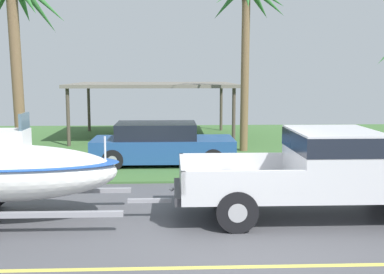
{
  "coord_description": "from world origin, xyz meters",
  "views": [
    {
      "loc": [
        -0.99,
        -9.04,
        3.01
      ],
      "look_at": [
        -0.52,
        2.02,
        1.53
      ],
      "focal_mm": 46.0,
      "sensor_mm": 36.0,
      "label": 1
    }
  ],
  "objects_px": {
    "carport_awning": "(153,86)",
    "palm_tree_mid": "(16,14)",
    "palm_tree_near_left": "(247,13)",
    "pickup_truck_towing": "(331,168)",
    "parked_sedan_near": "(162,145)"
  },
  "relations": [
    {
      "from": "palm_tree_mid",
      "to": "palm_tree_near_left",
      "type": "bearing_deg",
      "value": 21.64
    },
    {
      "from": "carport_awning",
      "to": "palm_tree_near_left",
      "type": "height_order",
      "value": "palm_tree_near_left"
    },
    {
      "from": "parked_sedan_near",
      "to": "palm_tree_near_left",
      "type": "distance_m",
      "value": 5.92
    },
    {
      "from": "pickup_truck_towing",
      "to": "carport_awning",
      "type": "distance_m",
      "value": 12.97
    },
    {
      "from": "carport_awning",
      "to": "palm_tree_mid",
      "type": "distance_m",
      "value": 8.23
    },
    {
      "from": "pickup_truck_towing",
      "to": "palm_tree_mid",
      "type": "xyz_separation_m",
      "value": [
        -7.91,
        5.33,
        3.68
      ]
    },
    {
      "from": "carport_awning",
      "to": "palm_tree_mid",
      "type": "xyz_separation_m",
      "value": [
        -3.83,
        -6.9,
        2.32
      ]
    },
    {
      "from": "palm_tree_mid",
      "to": "parked_sedan_near",
      "type": "bearing_deg",
      "value": 6.36
    },
    {
      "from": "carport_awning",
      "to": "parked_sedan_near",
      "type": "bearing_deg",
      "value": -85.83
    },
    {
      "from": "pickup_truck_towing",
      "to": "palm_tree_near_left",
      "type": "distance_m",
      "value": 9.22
    },
    {
      "from": "pickup_truck_towing",
      "to": "parked_sedan_near",
      "type": "relative_size",
      "value": 1.28
    },
    {
      "from": "parked_sedan_near",
      "to": "carport_awning",
      "type": "relative_size",
      "value": 0.63
    },
    {
      "from": "carport_awning",
      "to": "palm_tree_near_left",
      "type": "distance_m",
      "value": 5.98
    },
    {
      "from": "carport_awning",
      "to": "palm_tree_near_left",
      "type": "relative_size",
      "value": 1.1
    },
    {
      "from": "pickup_truck_towing",
      "to": "carport_awning",
      "type": "bearing_deg",
      "value": 108.44
    }
  ]
}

